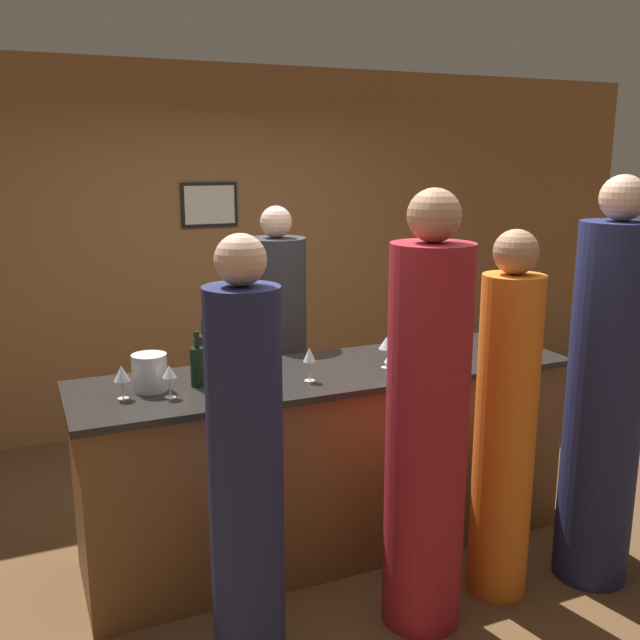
{
  "coord_description": "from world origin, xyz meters",
  "views": [
    {
      "loc": [
        -1.48,
        -3.28,
        2.11
      ],
      "look_at": [
        -0.01,
        0.1,
        1.26
      ],
      "focal_mm": 40.0,
      "sensor_mm": 36.0,
      "label": 1
    }
  ],
  "objects_px": {
    "wine_bottle_2": "(198,365)",
    "guest_0": "(427,431)",
    "bartender": "(278,364)",
    "guest_1": "(246,477)",
    "wine_bottle_1": "(404,338)",
    "guest_3": "(604,400)",
    "wine_bottle_0": "(205,352)",
    "guest_2": "(505,428)",
    "ice_bucket": "(150,372)"
  },
  "relations": [
    {
      "from": "guest_2",
      "to": "wine_bottle_0",
      "type": "distance_m",
      "value": 1.56
    },
    {
      "from": "wine_bottle_1",
      "to": "wine_bottle_2",
      "type": "xyz_separation_m",
      "value": [
        -1.15,
        0.01,
        -0.02
      ]
    },
    {
      "from": "guest_0",
      "to": "guest_1",
      "type": "distance_m",
      "value": 0.83
    },
    {
      "from": "guest_3",
      "to": "ice_bucket",
      "type": "distance_m",
      "value": 2.22
    },
    {
      "from": "guest_0",
      "to": "wine_bottle_2",
      "type": "bearing_deg",
      "value": 136.69
    },
    {
      "from": "bartender",
      "to": "guest_0",
      "type": "xyz_separation_m",
      "value": [
        0.15,
        -1.49,
        0.08
      ]
    },
    {
      "from": "ice_bucket",
      "to": "wine_bottle_0",
      "type": "bearing_deg",
      "value": 31.51
    },
    {
      "from": "guest_1",
      "to": "guest_2",
      "type": "relative_size",
      "value": 1.02
    },
    {
      "from": "wine_bottle_1",
      "to": "ice_bucket",
      "type": "xyz_separation_m",
      "value": [
        -1.38,
        0.03,
        -0.03
      ]
    },
    {
      "from": "guest_0",
      "to": "guest_1",
      "type": "relative_size",
      "value": 1.08
    },
    {
      "from": "guest_3",
      "to": "wine_bottle_2",
      "type": "xyz_separation_m",
      "value": [
        -1.82,
        0.82,
        0.17
      ]
    },
    {
      "from": "guest_1",
      "to": "guest_0",
      "type": "bearing_deg",
      "value": -0.46
    },
    {
      "from": "guest_3",
      "to": "wine_bottle_1",
      "type": "relative_size",
      "value": 6.71
    },
    {
      "from": "bartender",
      "to": "wine_bottle_2",
      "type": "xyz_separation_m",
      "value": [
        -0.68,
        -0.71,
        0.27
      ]
    },
    {
      "from": "wine_bottle_0",
      "to": "wine_bottle_1",
      "type": "bearing_deg",
      "value": -12.19
    },
    {
      "from": "guest_2",
      "to": "wine_bottle_1",
      "type": "bearing_deg",
      "value": 101.31
    },
    {
      "from": "guest_1",
      "to": "wine_bottle_0",
      "type": "bearing_deg",
      "value": 84.37
    },
    {
      "from": "wine_bottle_0",
      "to": "wine_bottle_2",
      "type": "height_order",
      "value": "wine_bottle_0"
    },
    {
      "from": "guest_1",
      "to": "guest_3",
      "type": "xyz_separation_m",
      "value": [
        1.82,
        -0.04,
        0.08
      ]
    },
    {
      "from": "bartender",
      "to": "guest_3",
      "type": "height_order",
      "value": "guest_3"
    },
    {
      "from": "guest_2",
      "to": "wine_bottle_2",
      "type": "relative_size",
      "value": 6.54
    },
    {
      "from": "guest_0",
      "to": "ice_bucket",
      "type": "distance_m",
      "value": 1.34
    },
    {
      "from": "guest_1",
      "to": "wine_bottle_2",
      "type": "xyz_separation_m",
      "value": [
        0.01,
        0.77,
        0.25
      ]
    },
    {
      "from": "bartender",
      "to": "ice_bucket",
      "type": "xyz_separation_m",
      "value": [
        -0.9,
        -0.69,
        0.25
      ]
    },
    {
      "from": "guest_1",
      "to": "wine_bottle_2",
      "type": "distance_m",
      "value": 0.81
    },
    {
      "from": "guest_3",
      "to": "guest_0",
      "type": "bearing_deg",
      "value": 177.84
    },
    {
      "from": "guest_3",
      "to": "ice_bucket",
      "type": "bearing_deg",
      "value": 157.62
    },
    {
      "from": "wine_bottle_1",
      "to": "wine_bottle_2",
      "type": "distance_m",
      "value": 1.15
    },
    {
      "from": "guest_2",
      "to": "ice_bucket",
      "type": "xyz_separation_m",
      "value": [
        -1.52,
        0.75,
        0.25
      ]
    },
    {
      "from": "bartender",
      "to": "wine_bottle_2",
      "type": "relative_size",
      "value": 6.66
    },
    {
      "from": "wine_bottle_2",
      "to": "bartender",
      "type": "bearing_deg",
      "value": 46.54
    },
    {
      "from": "guest_0",
      "to": "wine_bottle_0",
      "type": "distance_m",
      "value": 1.26
    },
    {
      "from": "guest_3",
      "to": "ice_bucket",
      "type": "relative_size",
      "value": 11.42
    },
    {
      "from": "wine_bottle_2",
      "to": "guest_0",
      "type": "bearing_deg",
      "value": -43.31
    },
    {
      "from": "bartender",
      "to": "wine_bottle_2",
      "type": "height_order",
      "value": "bartender"
    },
    {
      "from": "bartender",
      "to": "ice_bucket",
      "type": "relative_size",
      "value": 10.26
    },
    {
      "from": "guest_2",
      "to": "wine_bottle_0",
      "type": "xyz_separation_m",
      "value": [
        -1.21,
        0.95,
        0.27
      ]
    },
    {
      "from": "guest_1",
      "to": "wine_bottle_2",
      "type": "bearing_deg",
      "value": 89.52
    },
    {
      "from": "guest_0",
      "to": "guest_2",
      "type": "height_order",
      "value": "guest_0"
    },
    {
      "from": "guest_3",
      "to": "wine_bottle_0",
      "type": "height_order",
      "value": "guest_3"
    },
    {
      "from": "wine_bottle_0",
      "to": "guest_1",
      "type": "bearing_deg",
      "value": -95.63
    },
    {
      "from": "guest_0",
      "to": "ice_bucket",
      "type": "relative_size",
      "value": 11.16
    },
    {
      "from": "bartender",
      "to": "ice_bucket",
      "type": "height_order",
      "value": "bartender"
    },
    {
      "from": "guest_3",
      "to": "guest_1",
      "type": "bearing_deg",
      "value": 178.62
    },
    {
      "from": "guest_3",
      "to": "bartender",
      "type": "bearing_deg",
      "value": 126.73
    },
    {
      "from": "guest_3",
      "to": "wine_bottle_1",
      "type": "bearing_deg",
      "value": 129.4
    },
    {
      "from": "wine_bottle_1",
      "to": "wine_bottle_0",
      "type": "bearing_deg",
      "value": 167.81
    },
    {
      "from": "bartender",
      "to": "guest_1",
      "type": "xyz_separation_m",
      "value": [
        -0.68,
        -1.49,
        0.02
      ]
    },
    {
      "from": "guest_2",
      "to": "ice_bucket",
      "type": "height_order",
      "value": "guest_2"
    },
    {
      "from": "wine_bottle_0",
      "to": "wine_bottle_1",
      "type": "relative_size",
      "value": 0.92
    }
  ]
}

